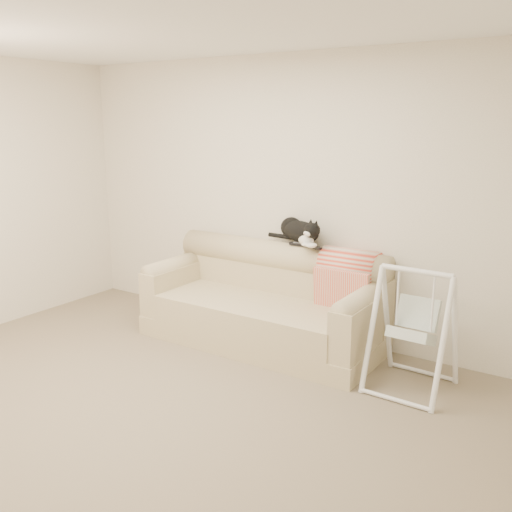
{
  "coord_description": "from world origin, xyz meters",
  "views": [
    {
      "loc": [
        2.66,
        -2.61,
        2.02
      ],
      "look_at": [
        0.09,
        1.27,
        0.9
      ],
      "focal_mm": 40.0,
      "sensor_mm": 36.0,
      "label": 1
    }
  ],
  "objects": [
    {
      "name": "remote_b",
      "position": [
        0.36,
        1.81,
        0.91
      ],
      "size": [
        0.17,
        0.13,
        0.02
      ],
      "color": "black",
      "rests_on": "sofa"
    },
    {
      "name": "ground_plane",
      "position": [
        0.0,
        0.0,
        0.0
      ],
      "size": [
        5.0,
        5.0,
        0.0
      ],
      "primitive_type": "plane",
      "color": "#71634E",
      "rests_on": "ground"
    },
    {
      "name": "room_shell",
      "position": [
        0.0,
        0.0,
        1.53
      ],
      "size": [
        5.04,
        4.04,
        2.6
      ],
      "color": "beige",
      "rests_on": "ground"
    },
    {
      "name": "remote_a",
      "position": [
        0.19,
        1.84,
        0.91
      ],
      "size": [
        0.18,
        0.06,
        0.03
      ],
      "color": "black",
      "rests_on": "sofa"
    },
    {
      "name": "tuxedo_cat",
      "position": [
        0.17,
        1.88,
        1.02
      ],
      "size": [
        0.64,
        0.45,
        0.26
      ],
      "color": "black",
      "rests_on": "sofa"
    },
    {
      "name": "baby_swing",
      "position": [
        1.42,
        1.42,
        0.48
      ],
      "size": [
        0.6,
        0.64,
        0.96
      ],
      "color": "white",
      "rests_on": "ground"
    },
    {
      "name": "throw_blanket",
      "position": [
        0.68,
        1.84,
        0.72
      ],
      "size": [
        0.51,
        0.38,
        0.58
      ],
      "color": "red",
      "rests_on": "sofa"
    },
    {
      "name": "sofa",
      "position": [
        -0.03,
        1.62,
        0.35
      ],
      "size": [
        2.2,
        0.93,
        0.9
      ],
      "color": "#C5B28D",
      "rests_on": "ground"
    }
  ]
}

